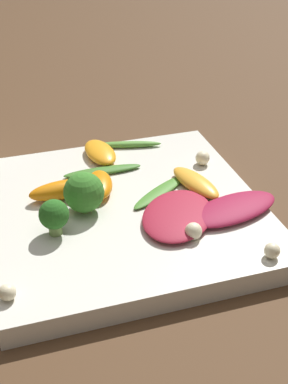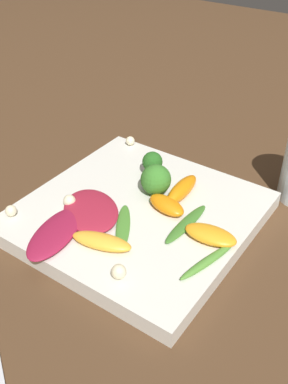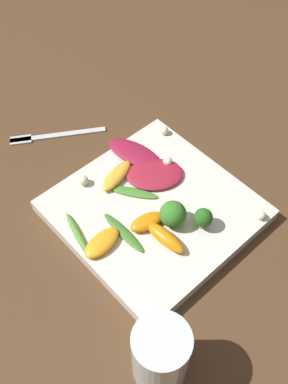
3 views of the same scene
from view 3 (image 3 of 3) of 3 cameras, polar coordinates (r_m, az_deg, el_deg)
name	(u,v)px [view 3 (image 3 of 3)]	position (r m, az deg, el deg)	size (l,w,h in m)	color
ground_plane	(154,214)	(0.76, 1.25, -2.82)	(2.40, 2.40, 0.00)	#4C331E
plate	(154,210)	(0.75, 1.26, -2.32)	(0.29, 0.29, 0.02)	silver
drinking_glass	(161,354)	(0.60, 2.11, -19.91)	(0.07, 0.07, 0.11)	silver
fork	(47,136)	(0.89, -12.20, 6.97)	(0.16, 0.11, 0.01)	silver
radicchio_leaf_0	(155,174)	(0.78, 1.37, 2.27)	(0.12, 0.12, 0.01)	maroon
radicchio_leaf_1	(135,153)	(0.81, -1.21, 4.95)	(0.07, 0.12, 0.01)	maroon
orange_segment_0	(165,238)	(0.70, 2.72, -5.79)	(0.03, 0.08, 0.02)	orange
orange_segment_1	(147,222)	(0.72, 0.35, -3.81)	(0.06, 0.04, 0.02)	orange
orange_segment_2	(102,243)	(0.70, -5.31, -6.49)	(0.07, 0.04, 0.02)	orange
orange_segment_3	(116,176)	(0.77, -3.51, 2.07)	(0.08, 0.05, 0.01)	#FCAD33
broccoli_floret_0	(203,218)	(0.71, 7.52, -3.30)	(0.03, 0.03, 0.04)	#7A9E51
broccoli_floret_1	(174,213)	(0.71, 3.87, -2.69)	(0.04, 0.04, 0.04)	#7A9E51
arugula_sprig_0	(78,235)	(0.72, -8.41, -5.36)	(0.03, 0.09, 0.01)	#518E33
arugula_sprig_1	(123,232)	(0.71, -2.63, -5.16)	(0.02, 0.09, 0.01)	#3D7528
arugula_sprig_2	(132,192)	(0.76, -1.51, 0.00)	(0.06, 0.09, 0.01)	#47842D
macadamia_nut_0	(164,131)	(0.85, 2.62, 7.79)	(0.02, 0.02, 0.02)	beige
macadamia_nut_1	(168,162)	(0.79, 3.03, 3.87)	(0.02, 0.02, 0.02)	beige
macadamia_nut_2	(84,180)	(0.77, -7.68, 1.46)	(0.02, 0.02, 0.02)	beige
macadamia_nut_3	(261,215)	(0.75, 14.69, -2.88)	(0.02, 0.02, 0.02)	beige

